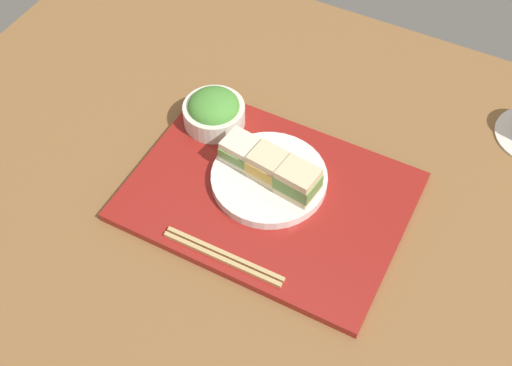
% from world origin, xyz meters
% --- Properties ---
extents(ground_plane, '(1.40, 1.00, 0.03)m').
position_xyz_m(ground_plane, '(0.00, 0.00, -0.01)').
color(ground_plane, brown).
extents(serving_tray, '(0.45, 0.33, 0.02)m').
position_xyz_m(serving_tray, '(-0.01, -0.03, 0.01)').
color(serving_tray, maroon).
rests_on(serving_tray, ground_plane).
extents(sandwich_plate, '(0.20, 0.20, 0.02)m').
position_xyz_m(sandwich_plate, '(-0.02, -0.01, 0.02)').
color(sandwich_plate, white).
rests_on(sandwich_plate, serving_tray).
extents(sandwich_near, '(0.07, 0.06, 0.04)m').
position_xyz_m(sandwich_near, '(-0.07, -0.00, 0.06)').
color(sandwich_near, '#EFE5C1').
rests_on(sandwich_near, sandwich_plate).
extents(sandwich_middle, '(0.07, 0.06, 0.05)m').
position_xyz_m(sandwich_middle, '(-0.02, -0.01, 0.06)').
color(sandwich_middle, beige).
rests_on(sandwich_middle, sandwich_plate).
extents(sandwich_far, '(0.07, 0.06, 0.05)m').
position_xyz_m(sandwich_far, '(0.04, -0.02, 0.06)').
color(sandwich_far, beige).
rests_on(sandwich_far, sandwich_plate).
extents(salad_bowl, '(0.11, 0.11, 0.06)m').
position_xyz_m(salad_bowl, '(-0.17, 0.07, 0.04)').
color(salad_bowl, silver).
rests_on(salad_bowl, serving_tray).
extents(chopsticks_pair, '(0.21, 0.02, 0.01)m').
position_xyz_m(chopsticks_pair, '(-0.01, -0.18, 0.02)').
color(chopsticks_pair, tan).
rests_on(chopsticks_pair, serving_tray).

